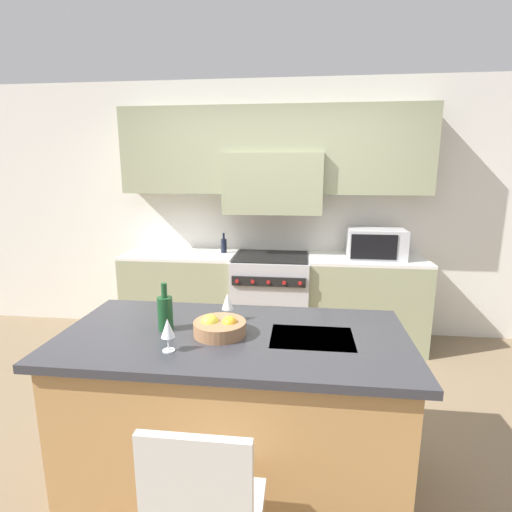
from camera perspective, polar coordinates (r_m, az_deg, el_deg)
name	(u,v)px	position (r m, az deg, el deg)	size (l,w,h in m)	color
ground_plane	(252,437)	(3.01, -0.58, -24.45)	(10.00, 10.00, 0.00)	#7A664C
back_cabinetry	(274,190)	(4.27, 2.58, 9.42)	(10.00, 0.46, 2.70)	silver
back_counter	(271,298)	(4.23, 2.18, -6.02)	(3.09, 0.62, 0.93)	gray
range_stove	(271,299)	(4.21, 2.16, -6.14)	(0.77, 0.70, 0.92)	#B7B7BC
microwave	(376,243)	(4.13, 16.73, 1.74)	(0.55, 0.40, 0.29)	#B7B7BC
kitchen_island	(234,408)	(2.44, -3.11, -20.90)	(1.90, 0.94, 0.92)	#B7844C
wine_bottle	(165,312)	(2.29, -12.85, -7.84)	(0.08, 0.08, 0.27)	#194723
wine_glass_near	(168,329)	(2.03, -12.50, -10.18)	(0.07, 0.07, 0.17)	white
wine_glass_far	(227,302)	(2.36, -4.10, -6.61)	(0.07, 0.07, 0.17)	white
fruit_bowl	(219,327)	(2.20, -5.27, -10.07)	(0.29, 0.29, 0.11)	#996B47
oil_bottle_on_counter	(224,245)	(4.23, -4.62, 1.55)	(0.06, 0.06, 0.21)	black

